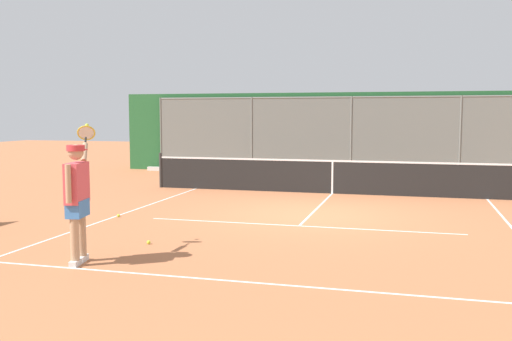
# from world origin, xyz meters

# --- Properties ---
(ground_plane) EXTENTS (60.00, 60.00, 0.00)m
(ground_plane) POSITION_xyz_m (0.00, 0.00, 0.00)
(ground_plane) COLOR #B76B42
(court_line_markings) EXTENTS (8.33, 9.00, 0.01)m
(court_line_markings) POSITION_xyz_m (0.00, 1.68, 0.00)
(court_line_markings) COLOR white
(court_line_markings) RESTS_ON ground
(fence_backdrop) EXTENTS (18.13, 1.37, 3.06)m
(fence_backdrop) POSITION_xyz_m (-0.00, -9.23, 1.52)
(fence_backdrop) COLOR slate
(fence_backdrop) RESTS_ON ground
(tennis_net) EXTENTS (10.70, 0.09, 1.07)m
(tennis_net) POSITION_xyz_m (0.00, -3.61, 0.49)
(tennis_net) COLOR #2D2D2D
(tennis_net) RESTS_ON ground
(tennis_player) EXTENTS (0.67, 1.40, 2.11)m
(tennis_player) POSITION_xyz_m (2.68, 5.08, 1.08)
(tennis_player) COLOR silver
(tennis_player) RESTS_ON ground
(tennis_ball_near_baseline) EXTENTS (0.07, 0.07, 0.07)m
(tennis_ball_near_baseline) POSITION_xyz_m (2.23, 3.62, 0.03)
(tennis_ball_near_baseline) COLOR #CCDB33
(tennis_ball_near_baseline) RESTS_ON ground
(tennis_ball_mid_court) EXTENTS (0.07, 0.07, 0.07)m
(tennis_ball_mid_court) POSITION_xyz_m (4.04, 1.38, 0.03)
(tennis_ball_mid_court) COLOR #CCDB33
(tennis_ball_mid_court) RESTS_ON ground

